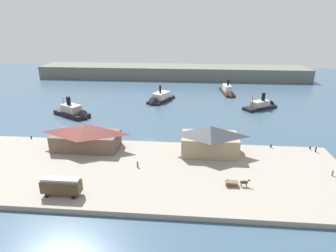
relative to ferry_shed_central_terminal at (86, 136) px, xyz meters
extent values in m
plane|color=#385166|center=(17.23, 10.42, -5.14)|extent=(320.00, 320.00, 0.00)
cube|color=gray|center=(17.23, -11.58, -4.54)|extent=(110.00, 36.00, 1.20)
cube|color=slate|center=(17.23, 6.82, -4.64)|extent=(110.00, 0.80, 1.00)
cube|color=brown|center=(0.00, 0.00, -1.48)|extent=(19.33, 9.43, 4.92)
pyramid|color=maroon|center=(0.00, 0.00, 2.40)|extent=(19.72, 9.90, 2.83)
cube|color=#998466|center=(36.97, -0.01, -1.18)|extent=(16.14, 9.34, 5.52)
pyramid|color=#33383D|center=(36.97, -0.01, 3.03)|extent=(16.46, 9.81, 2.89)
cube|color=#4C381E|center=(3.29, -24.77, -1.59)|extent=(8.74, 2.62, 2.90)
cube|color=beige|center=(3.29, -24.77, 0.11)|extent=(8.39, 1.83, 0.50)
cylinder|color=black|center=(6.35, -23.46, -3.49)|extent=(0.90, 0.18, 0.90)
cylinder|color=black|center=(6.35, -26.08, -3.49)|extent=(0.90, 0.18, 0.90)
cylinder|color=black|center=(0.24, -23.46, -3.49)|extent=(0.90, 0.18, 0.90)
cylinder|color=black|center=(0.24, -26.08, -3.49)|extent=(0.90, 0.18, 0.90)
cube|color=brown|center=(41.44, -17.51, -3.09)|extent=(2.83, 1.50, 0.50)
cylinder|color=#4C3828|center=(40.59, -16.76, -3.34)|extent=(1.20, 0.10, 1.20)
cylinder|color=#4C3828|center=(40.59, -18.26, -3.34)|extent=(1.20, 0.10, 1.20)
ellipsoid|color=#473323|center=(44.26, -17.51, -2.84)|extent=(2.00, 0.70, 0.90)
ellipsoid|color=#473323|center=(45.36, -17.51, -2.29)|extent=(0.70, 0.32, 0.44)
cylinder|color=#473323|center=(44.86, -17.31, -3.44)|extent=(0.16, 0.16, 1.00)
cylinder|color=#473323|center=(44.86, -17.71, -3.44)|extent=(0.16, 0.16, 1.00)
cylinder|color=#473323|center=(43.66, -17.31, -3.44)|extent=(0.16, 0.16, 1.00)
cylinder|color=#473323|center=(43.66, -17.71, -3.44)|extent=(0.16, 0.16, 1.00)
cylinder|color=#3D4C42|center=(17.61, -10.44, -3.20)|extent=(0.43, 0.43, 1.48)
sphere|color=#CCA889|center=(17.61, -10.44, -2.33)|extent=(0.27, 0.27, 0.27)
cylinder|color=#232328|center=(68.44, 3.30, -3.22)|extent=(0.42, 0.42, 1.44)
sphere|color=#CCA889|center=(68.44, 3.30, -2.36)|extent=(0.26, 0.26, 0.26)
cylinder|color=#6B5B4C|center=(67.25, -10.57, -3.25)|extent=(0.40, 0.40, 1.37)
sphere|color=#CCA889|center=(67.25, -10.57, -2.45)|extent=(0.25, 0.25, 0.25)
cylinder|color=black|center=(-20.96, 5.56, -3.49)|extent=(0.44, 0.44, 0.90)
cylinder|color=black|center=(67.57, 5.27, -3.49)|extent=(0.44, 0.44, 0.90)
cylinder|color=black|center=(56.04, 5.40, -3.49)|extent=(0.44, 0.44, 0.90)
cube|color=black|center=(62.05, 50.19, -4.47)|extent=(16.52, 13.38, 1.33)
cone|color=black|center=(68.82, 54.58, -4.47)|extent=(5.12, 5.72, 4.93)
cube|color=#B2A893|center=(62.05, 50.19, -2.60)|extent=(9.09, 7.84, 2.42)
cylinder|color=black|center=(63.29, 50.99, 0.35)|extent=(1.62, 1.62, 3.48)
cylinder|color=brown|center=(57.99, 47.55, -0.88)|extent=(0.24, 0.24, 5.87)
cube|color=black|center=(16.14, 59.70, -4.49)|extent=(12.89, 18.38, 1.29)
cone|color=black|center=(12.70, 51.82, -4.49)|extent=(6.64, 5.20, 5.89)
cube|color=silver|center=(16.14, 59.70, -2.35)|extent=(8.46, 10.61, 3.00)
cylinder|color=black|center=(15.77, 58.86, 1.02)|extent=(1.04, 1.04, 3.72)
cylinder|color=brown|center=(18.21, 64.42, -1.44)|extent=(0.24, 0.24, 4.80)
cube|color=black|center=(-18.76, 33.28, -4.24)|extent=(17.56, 13.84, 1.79)
cone|color=black|center=(-11.56, 29.05, -4.24)|extent=(5.44, 6.36, 5.61)
cube|color=#B2A893|center=(-18.76, 33.28, -1.88)|extent=(9.56, 8.28, 2.94)
cylinder|color=black|center=(-19.80, 33.89, 1.24)|extent=(1.77, 1.77, 3.30)
cylinder|color=brown|center=(-23.09, 35.82, -0.76)|extent=(0.24, 0.24, 5.17)
cube|color=black|center=(50.25, 78.69, -4.51)|extent=(7.13, 19.90, 1.25)
cone|color=black|center=(51.39, 69.03, -4.51)|extent=(4.77, 3.99, 4.39)
cube|color=silver|center=(50.25, 78.69, -2.29)|extent=(4.34, 8.95, 3.20)
cylinder|color=black|center=(50.39, 77.52, 0.95)|extent=(1.13, 1.13, 3.27)
cylinder|color=brown|center=(49.56, 84.49, -1.58)|extent=(0.24, 0.24, 4.62)
cube|color=#60665B|center=(17.23, 120.42, -1.14)|extent=(180.00, 24.00, 8.00)
camera|label=1|loc=(31.63, -76.94, 33.02)|focal=30.58mm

